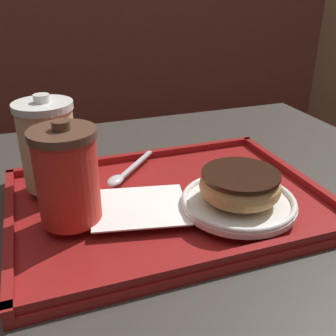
{
  "coord_description": "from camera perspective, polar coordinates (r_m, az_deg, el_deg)",
  "views": [
    {
      "loc": [
        -0.18,
        -0.47,
        1.01
      ],
      "look_at": [
        -0.01,
        0.0,
        0.77
      ],
      "focal_mm": 42.0,
      "sensor_mm": 36.0,
      "label": 1
    }
  ],
  "objects": [
    {
      "name": "booth_bench",
      "position": [
        1.57,
        -1.72,
        -0.64
      ],
      "size": [
        1.56,
        0.44,
        1.0
      ],
      "color": "brown",
      "rests_on": "ground_plane"
    },
    {
      "name": "cafe_table",
      "position": [
        0.69,
        1.08,
        -17.38
      ],
      "size": [
        0.94,
        0.83,
        0.7
      ],
      "color": "#38332D",
      "rests_on": "ground_plane"
    },
    {
      "name": "serving_tray",
      "position": [
        0.59,
        0.0,
        -5.0
      ],
      "size": [
        0.45,
        0.32,
        0.02
      ],
      "color": "maroon",
      "rests_on": "cafe_table"
    },
    {
      "name": "napkin_paper",
      "position": [
        0.54,
        -4.11,
        -5.59
      ],
      "size": [
        0.15,
        0.13,
        0.0
      ],
      "rotation": [
        0.0,
        0.0,
        -0.2
      ],
      "color": "white",
      "rests_on": "serving_tray"
    },
    {
      "name": "coffee_cup_front",
      "position": [
        0.5,
        -14.43,
        -1.05
      ],
      "size": [
        0.08,
        0.08,
        0.13
      ],
      "color": "red",
      "rests_on": "serving_tray"
    },
    {
      "name": "coffee_cup_rear",
      "position": [
        0.6,
        -17.02,
        3.27
      ],
      "size": [
        0.08,
        0.08,
        0.14
      ],
      "color": "#E0B784",
      "rests_on": "serving_tray"
    },
    {
      "name": "plate_with_chocolate_donut",
      "position": [
        0.55,
        10.18,
        -4.8
      ],
      "size": [
        0.16,
        0.16,
        0.01
      ],
      "color": "white",
      "rests_on": "serving_tray"
    },
    {
      "name": "donut_chocolate_glazed",
      "position": [
        0.54,
        10.39,
        -2.43
      ],
      "size": [
        0.11,
        0.11,
        0.04
      ],
      "color": "tan",
      "rests_on": "plate_with_chocolate_donut"
    },
    {
      "name": "spoon",
      "position": [
        0.62,
        -6.7,
        -1.05
      ],
      "size": [
        0.11,
        0.12,
        0.01
      ],
      "rotation": [
        0.0,
        0.0,
        3.98
      ],
      "color": "silver",
      "rests_on": "serving_tray"
    }
  ]
}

